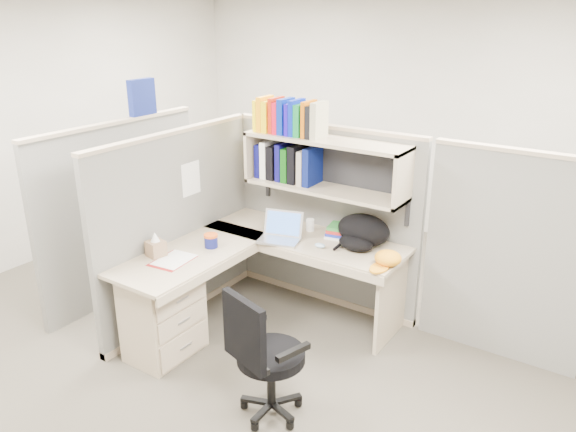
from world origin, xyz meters
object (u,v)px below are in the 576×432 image
Objects in this scene: backpack at (360,232)px; snack_canister at (211,240)px; desk at (202,295)px; laptop at (279,228)px; task_chair at (266,374)px.

backpack reaches higher than snack_canister.
laptop is at bearing 66.82° from desk.
laptop is 0.66m from backpack.
desk is at bearing -67.60° from snack_canister.
laptop is 0.75× the size of backpack.
snack_canister is 1.31m from task_chair.
laptop is at bearing 46.36° from snack_canister.
desk is at bearing -121.60° from backpack.
backpack reaches higher than task_chair.
task_chair is at bearing -76.20° from backpack.
snack_canister is (-0.99, -0.67, -0.07)m from backpack.
backpack is at bearing 33.79° from snack_canister.
task_chair is (0.92, -0.42, -0.11)m from desk.
desk is 1.02m from task_chair.
task_chair reaches higher than desk.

